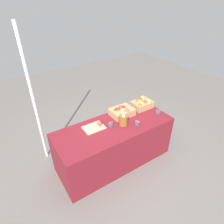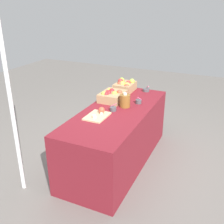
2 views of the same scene
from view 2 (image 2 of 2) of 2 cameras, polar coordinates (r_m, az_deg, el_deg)
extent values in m
plane|color=slate|center=(3.68, 0.95, -10.24)|extent=(10.00, 10.00, 0.00)
cube|color=maroon|center=(3.49, 0.99, -5.15)|extent=(1.90, 0.76, 0.74)
cube|color=tan|center=(4.01, 2.74, 5.34)|extent=(0.35, 0.26, 0.12)
sphere|color=#D14C33|center=(4.07, 4.31, 6.24)|extent=(0.08, 0.08, 0.08)
sphere|color=#D14C33|center=(3.88, 3.13, 5.43)|extent=(0.08, 0.08, 0.08)
sphere|color=#B2C64C|center=(3.93, 3.22, 5.71)|extent=(0.08, 0.08, 0.08)
sphere|color=#B2332D|center=(4.01, 3.51, 6.13)|extent=(0.08, 0.08, 0.08)
sphere|color=#99B742|center=(4.03, 4.29, 6.54)|extent=(0.08, 0.08, 0.08)
sphere|color=#D14C33|center=(3.96, 1.76, 5.97)|extent=(0.08, 0.08, 0.08)
sphere|color=#99B742|center=(4.08, 2.08, 6.80)|extent=(0.08, 0.08, 0.08)
sphere|color=#99B742|center=(3.96, 2.22, 6.02)|extent=(0.08, 0.08, 0.08)
sphere|color=#B2332D|center=(4.00, 1.83, 6.58)|extent=(0.08, 0.08, 0.08)
cube|color=tan|center=(3.63, 0.11, 3.35)|extent=(0.38, 0.29, 0.11)
sphere|color=red|center=(3.54, -1.26, 3.76)|extent=(0.08, 0.08, 0.08)
sphere|color=red|center=(3.68, -0.04, 4.50)|extent=(0.08, 0.08, 0.08)
sphere|color=#D14C33|center=(3.61, 1.62, 4.20)|extent=(0.08, 0.08, 0.08)
sphere|color=#B2332D|center=(3.66, -0.84, 4.18)|extent=(0.08, 0.08, 0.08)
sphere|color=#B2332D|center=(3.55, -1.79, 3.68)|extent=(0.08, 0.08, 0.08)
sphere|color=#D14C33|center=(3.64, 1.38, 4.01)|extent=(0.08, 0.08, 0.08)
sphere|color=#99B742|center=(3.55, -1.74, 3.88)|extent=(0.08, 0.08, 0.08)
sphere|color=gold|center=(3.75, -0.49, 4.52)|extent=(0.08, 0.08, 0.08)
sphere|color=red|center=(3.58, -0.69, 3.97)|extent=(0.08, 0.08, 0.08)
sphere|color=#99B742|center=(3.57, 0.55, 3.90)|extent=(0.08, 0.08, 0.08)
cube|color=#D1B284|center=(3.13, -3.20, -0.89)|extent=(0.32, 0.23, 0.02)
sphere|color=#D14C33|center=(3.18, -2.23, 0.40)|extent=(0.08, 0.08, 0.08)
cube|color=beige|center=(3.06, -3.80, -0.98)|extent=(0.05, 0.05, 0.04)
cube|color=beige|center=(3.16, -2.22, -0.20)|extent=(0.03, 0.03, 0.03)
cylinder|color=#4C4C51|center=(3.54, 5.65, 2.22)|extent=(0.08, 0.08, 0.05)
cylinder|color=#EA598C|center=(3.52, 5.86, 2.88)|extent=(0.07, 0.04, 0.06)
cylinder|color=#4C4C51|center=(4.03, 7.25, 4.66)|extent=(0.10, 0.10, 0.04)
cylinder|color=#EA598C|center=(4.02, 7.55, 5.26)|extent=(0.07, 0.06, 0.06)
cylinder|color=#4C4C51|center=(3.29, 0.24, 0.66)|extent=(0.08, 0.08, 0.05)
cylinder|color=#EA598C|center=(3.29, 0.38, 1.52)|extent=(0.02, 0.08, 0.06)
cylinder|color=brown|center=(3.40, 2.76, 2.41)|extent=(0.13, 0.13, 0.16)
cylinder|color=silver|center=(3.37, 2.79, 3.89)|extent=(0.05, 0.05, 0.02)
cylinder|color=white|center=(2.86, -20.93, 3.19)|extent=(0.04, 0.04, 2.24)
camera|label=1|loc=(1.73, 61.70, 30.06)|focal=30.95mm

